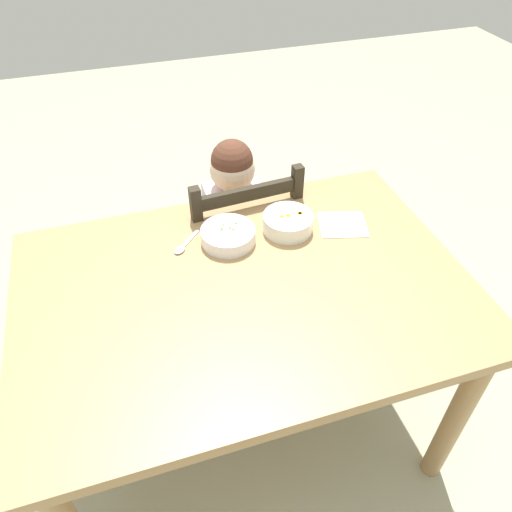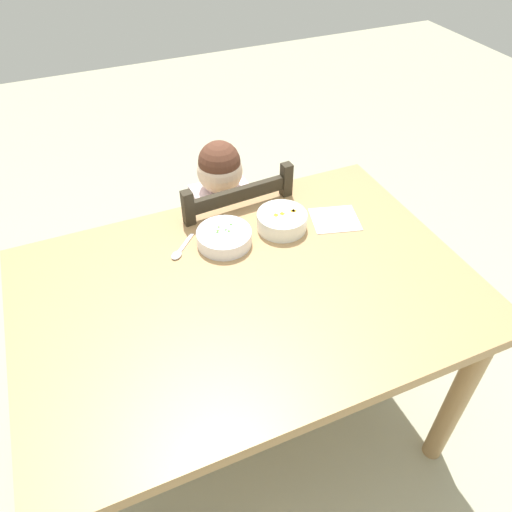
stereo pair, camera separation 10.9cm
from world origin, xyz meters
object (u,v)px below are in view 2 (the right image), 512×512
(dining_table, at_px, (248,311))
(bowl_of_carrots, at_px, (282,220))
(spoon, at_px, (179,251))
(dining_chair, at_px, (227,254))
(bowl_of_peas, at_px, (224,237))
(child_figure, at_px, (225,220))

(dining_table, xyz_separation_m, bowl_of_carrots, (0.21, 0.21, 0.14))
(bowl_of_carrots, xyz_separation_m, spoon, (-0.36, 0.01, -0.03))
(dining_chair, xyz_separation_m, bowl_of_peas, (-0.11, -0.30, 0.36))
(dining_table, xyz_separation_m, bowl_of_peas, (0.01, 0.21, 0.13))
(bowl_of_peas, relative_size, spoon, 1.57)
(bowl_of_peas, relative_size, bowl_of_carrots, 1.06)
(dining_table, relative_size, spoon, 11.80)
(bowl_of_carrots, bearing_deg, bowl_of_peas, 179.98)
(dining_table, distance_m, child_figure, 0.52)
(dining_table, bearing_deg, bowl_of_carrots, 44.96)
(bowl_of_peas, bearing_deg, bowl_of_carrots, -0.02)
(spoon, bearing_deg, dining_table, -58.18)
(bowl_of_peas, xyz_separation_m, bowl_of_carrots, (0.21, -0.00, 0.01))
(dining_table, bearing_deg, dining_chair, 77.45)
(dining_table, height_order, spoon, spoon)
(child_figure, bearing_deg, dining_table, -102.36)
(child_figure, relative_size, bowl_of_carrots, 5.70)
(dining_chair, bearing_deg, dining_table, -102.55)
(bowl_of_peas, height_order, spoon, bowl_of_peas)
(dining_table, distance_m, dining_chair, 0.57)
(dining_table, distance_m, bowl_of_peas, 0.25)
(dining_table, distance_m, bowl_of_carrots, 0.33)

